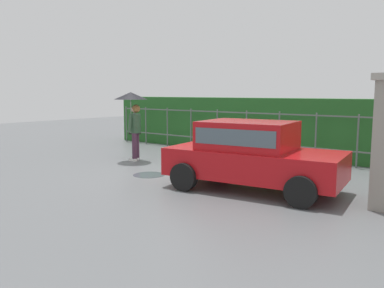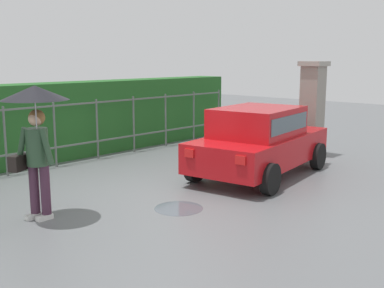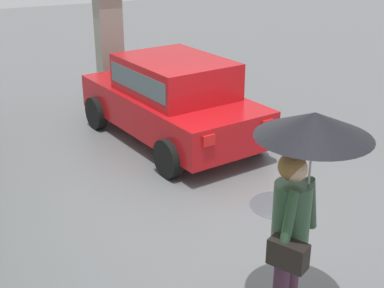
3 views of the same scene
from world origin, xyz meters
name	(u,v)px [view 1 (image 1 of 3)]	position (x,y,z in m)	size (l,w,h in m)	color
ground_plane	(187,171)	(0.00, 0.00, 0.00)	(40.00, 40.00, 0.00)	slate
car	(251,153)	(2.34, -0.64, 0.80)	(3.91, 2.28, 1.48)	#B71116
pedestrian	(133,110)	(-2.31, 0.23, 1.57)	(1.01, 1.01, 2.10)	#47283D
fence_section	(246,131)	(-0.16, 3.32, 0.83)	(11.90, 0.05, 1.50)	#59605B
hedge_row	(258,125)	(-0.16, 4.08, 0.95)	(12.85, 0.90, 1.90)	#235B23
puddle_near	(149,175)	(-0.44, -0.96, 0.00)	(0.82, 0.82, 0.00)	#4C545B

